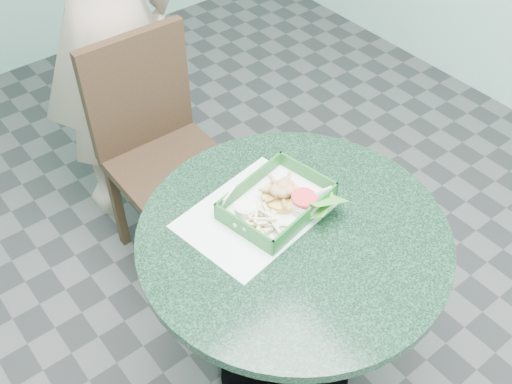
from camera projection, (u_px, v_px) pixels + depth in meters
floor at (284, 375)px, 2.14m from camera, size 4.00×5.00×0.02m
cafe_table at (291, 275)px, 1.73m from camera, size 0.85×0.85×0.75m
dining_chair at (158, 140)px, 2.24m from camera, size 0.41×0.41×0.93m
placemat at (254, 220)px, 1.65m from camera, size 0.42×0.34×0.00m
food_basket at (277, 209)px, 1.66m from camera, size 0.28×0.21×0.06m
crab_sandwich at (284, 197)px, 1.65m from camera, size 0.11×0.11×0.07m
fries_pile at (255, 222)px, 1.60m from camera, size 0.10×0.11×0.04m
sauce_ramekin at (243, 210)px, 1.61m from camera, size 0.06×0.06×0.03m
garnish_cup at (308, 212)px, 1.62m from camera, size 0.12×0.12×0.05m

